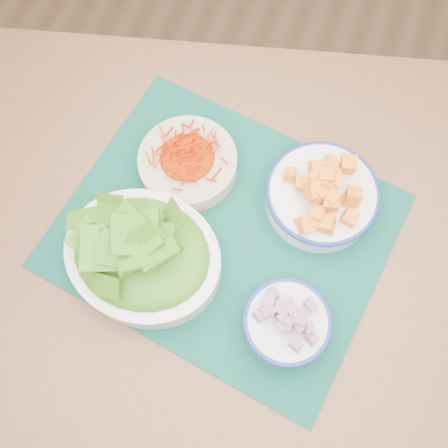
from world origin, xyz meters
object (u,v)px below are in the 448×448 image
at_px(table, 248,248).
at_px(placemat, 224,230).
at_px(carrot_bowl, 188,161).
at_px(squash_bowl, 323,192).
at_px(onion_bowl, 287,322).
at_px(lettuce_bowl, 142,252).

height_order(table, placemat, placemat).
bearing_deg(carrot_bowl, squash_bowl, 3.13).
bearing_deg(placemat, onion_bowl, -30.90).
xyz_separation_m(placemat, lettuce_bowl, (-0.11, -0.10, 0.06)).
xyz_separation_m(table, placemat, (-0.05, -0.01, 0.10)).
height_order(squash_bowl, onion_bowl, squash_bowl).
bearing_deg(placemat, carrot_bowl, 146.95).
xyz_separation_m(carrot_bowl, onion_bowl, (0.26, -0.23, 0.00)).
relative_size(placemat, lettuce_bowl, 1.96).
distance_m(table, placemat, 0.11).
distance_m(carrot_bowl, squash_bowl, 0.25).
height_order(lettuce_bowl, onion_bowl, lettuce_bowl).
height_order(table, carrot_bowl, carrot_bowl).
bearing_deg(carrot_bowl, onion_bowl, -41.02).
height_order(placemat, onion_bowl, onion_bowl).
relative_size(placemat, carrot_bowl, 2.79).
bearing_deg(onion_bowl, placemat, 139.87).
bearing_deg(carrot_bowl, table, -28.36).
bearing_deg(squash_bowl, lettuce_bowl, -140.24).
xyz_separation_m(lettuce_bowl, onion_bowl, (0.26, -0.03, -0.02)).
distance_m(carrot_bowl, lettuce_bowl, 0.20).
xyz_separation_m(carrot_bowl, squash_bowl, (0.25, 0.01, 0.01)).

